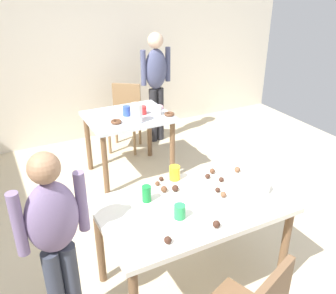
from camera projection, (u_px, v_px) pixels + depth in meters
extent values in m
plane|color=beige|center=(209.00, 279.00, 2.95)|extent=(6.40, 6.40, 0.00)
cube|color=beige|center=(83.00, 47.00, 4.94)|extent=(6.40, 0.10, 2.60)
cube|color=silver|center=(193.00, 206.00, 2.60)|extent=(1.33, 0.81, 0.04)
cylinder|color=brown|center=(284.00, 250.00, 2.74)|extent=(0.06, 0.06, 0.71)
cylinder|color=brown|center=(100.00, 245.00, 2.79)|extent=(0.06, 0.06, 0.71)
cylinder|color=brown|center=(230.00, 203.00, 3.29)|extent=(0.06, 0.06, 0.71)
cube|color=silver|center=(128.00, 117.00, 4.17)|extent=(0.93, 0.75, 0.04)
cylinder|color=brown|center=(105.00, 166.00, 3.91)|extent=(0.06, 0.06, 0.71)
cylinder|color=brown|center=(172.00, 150.00, 4.25)|extent=(0.06, 0.06, 0.71)
cylinder|color=brown|center=(88.00, 143.00, 4.42)|extent=(0.06, 0.06, 0.71)
cylinder|color=brown|center=(149.00, 131.00, 4.76)|extent=(0.06, 0.06, 0.71)
cube|color=olive|center=(124.00, 120.00, 4.91)|extent=(0.56, 0.56, 0.04)
cube|color=olive|center=(127.00, 99.00, 4.97)|extent=(0.33, 0.25, 0.42)
cylinder|color=olive|center=(135.00, 141.00, 4.83)|extent=(0.04, 0.04, 0.41)
cylinder|color=olive|center=(110.00, 139.00, 4.88)|extent=(0.04, 0.04, 0.41)
cylinder|color=olive|center=(140.00, 131.00, 5.14)|extent=(0.04, 0.04, 0.41)
cylinder|color=olive|center=(116.00, 129.00, 5.18)|extent=(0.04, 0.04, 0.41)
cylinder|color=#383D4C|center=(56.00, 294.00, 2.39)|extent=(0.11, 0.11, 0.68)
cylinder|color=#383D4C|center=(72.00, 286.00, 2.45)|extent=(0.11, 0.11, 0.68)
ellipsoid|color=slate|center=(52.00, 218.00, 2.16)|extent=(0.35, 0.25, 0.48)
sphere|color=#997051|center=(44.00, 168.00, 2.02)|extent=(0.18, 0.18, 0.18)
cylinder|color=slate|center=(18.00, 225.00, 2.05)|extent=(0.08, 0.08, 0.41)
cylinder|color=slate|center=(82.00, 202.00, 2.25)|extent=(0.08, 0.08, 0.41)
cylinder|color=#28282D|center=(160.00, 114.00, 5.22)|extent=(0.11, 0.11, 0.77)
cylinder|color=#28282D|center=(153.00, 116.00, 5.17)|extent=(0.11, 0.11, 0.77)
ellipsoid|color=#4C5175|center=(156.00, 69.00, 4.91)|extent=(0.34, 0.23, 0.54)
sphere|color=beige|center=(155.00, 40.00, 4.75)|extent=(0.21, 0.21, 0.21)
cylinder|color=#4C5175|center=(168.00, 64.00, 4.98)|extent=(0.08, 0.08, 0.46)
cylinder|color=#4C5175|center=(143.00, 68.00, 4.80)|extent=(0.08, 0.08, 0.46)
cylinder|color=white|center=(257.00, 187.00, 2.74)|extent=(0.19, 0.19, 0.06)
cylinder|color=#198438|center=(147.00, 194.00, 2.60)|extent=(0.07, 0.07, 0.12)
cube|color=silver|center=(126.00, 220.00, 2.42)|extent=(0.17, 0.02, 0.01)
cylinder|color=green|center=(180.00, 212.00, 2.43)|extent=(0.08, 0.08, 0.10)
cylinder|color=yellow|center=(175.00, 173.00, 2.87)|extent=(0.08, 0.08, 0.12)
sphere|color=#3D2319|center=(161.00, 179.00, 2.87)|extent=(0.04, 0.04, 0.04)
sphere|color=#3D2319|center=(208.00, 176.00, 2.90)|extent=(0.04, 0.04, 0.04)
sphere|color=brown|center=(223.00, 194.00, 2.66)|extent=(0.04, 0.04, 0.04)
sphere|color=#3D2319|center=(216.00, 224.00, 2.35)|extent=(0.05, 0.05, 0.05)
sphere|color=#3D2319|center=(218.00, 190.00, 2.72)|extent=(0.04, 0.04, 0.04)
sphere|color=brown|center=(164.00, 189.00, 2.72)|extent=(0.05, 0.05, 0.05)
sphere|color=#3D2319|center=(221.00, 180.00, 2.85)|extent=(0.04, 0.04, 0.04)
sphere|color=#3D2319|center=(168.00, 240.00, 2.21)|extent=(0.05, 0.05, 0.05)
sphere|color=brown|center=(157.00, 184.00, 2.80)|extent=(0.04, 0.04, 0.04)
sphere|color=#3D2319|center=(175.00, 188.00, 2.73)|extent=(0.05, 0.05, 0.05)
sphere|color=brown|center=(237.00, 169.00, 2.99)|extent=(0.05, 0.05, 0.05)
sphere|color=brown|center=(212.00, 171.00, 2.97)|extent=(0.04, 0.04, 0.04)
cylinder|color=white|center=(136.00, 113.00, 3.93)|extent=(0.13, 0.13, 0.21)
cylinder|color=white|center=(158.00, 110.00, 4.15)|extent=(0.08, 0.08, 0.11)
cylinder|color=#3351B2|center=(127.00, 111.00, 4.13)|extent=(0.09, 0.09, 0.11)
cylinder|color=red|center=(143.00, 110.00, 4.17)|extent=(0.09, 0.09, 0.09)
torus|color=brown|center=(116.00, 122.00, 3.94)|extent=(0.12, 0.12, 0.04)
torus|color=pink|center=(158.00, 107.00, 4.35)|extent=(0.13, 0.13, 0.04)
torus|color=brown|center=(169.00, 114.00, 4.14)|extent=(0.12, 0.12, 0.03)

